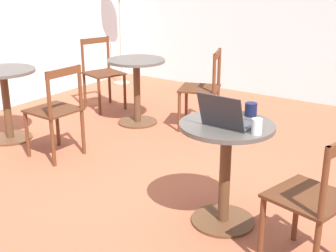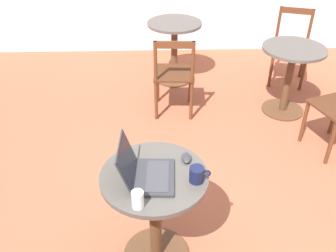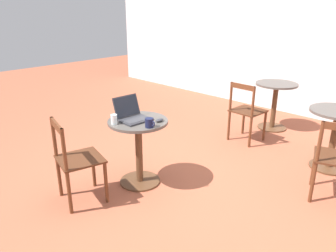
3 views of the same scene
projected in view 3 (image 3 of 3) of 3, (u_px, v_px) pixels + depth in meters
The scene contains 11 objects.
ground_plane at pixel (174, 175), 3.86m from camera, with size 16.00×16.00×0.00m, color #9E5138.
wall_back at pixel (304, 38), 5.56m from camera, with size 9.40×0.06×2.70m.
cafe_table_near at pixel (139, 140), 3.54m from camera, with size 0.64×0.64×0.74m.
cafe_table_mid at pixel (335, 129), 3.86m from camera, with size 0.64×0.64×0.74m.
cafe_table_far at pixel (275, 98), 5.15m from camera, with size 0.64×0.64×0.74m.
chair_near_front at pixel (76, 161), 3.22m from camera, with size 0.51×0.51×0.87m.
chair_far_front at pixel (246, 112), 4.68m from camera, with size 0.44×0.44×0.87m.
laptop at pixel (133, 115), 3.45m from camera, with size 0.32×0.32×0.24m.
mouse at pixel (160, 120), 3.41m from camera, with size 0.06×0.10×0.03m.
mug at pixel (149, 123), 3.24m from camera, with size 0.12×0.08×0.09m.
drinking_glass at pixel (114, 119), 3.33m from camera, with size 0.07×0.07×0.10m.
Camera 3 is at (2.32, -2.50, 1.89)m, focal length 35.00 mm.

